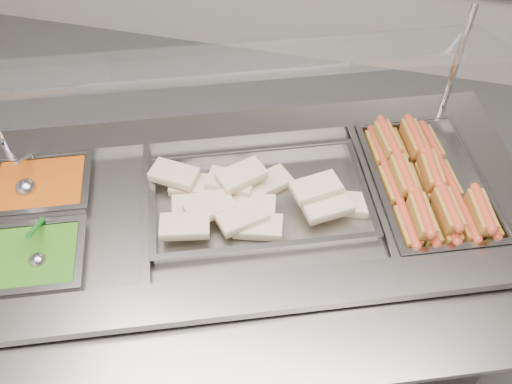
% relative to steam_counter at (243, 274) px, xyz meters
% --- Properties ---
extents(steam_counter, '(2.05, 1.43, 0.90)m').
position_rel_steam_counter_xyz_m(steam_counter, '(0.00, 0.00, 0.00)').
color(steam_counter, gray).
rests_on(steam_counter, ground).
extents(tray_rail, '(1.77, 0.95, 0.05)m').
position_rel_steam_counter_xyz_m(tray_rail, '(0.18, -0.48, 0.40)').
color(tray_rail, gray).
rests_on(tray_rail, steam_counter).
extents(sneeze_guard, '(1.64, 0.85, 0.44)m').
position_rel_steam_counter_xyz_m(sneeze_guard, '(-0.08, 0.20, 0.81)').
color(sneeze_guard, silver).
rests_on(sneeze_guard, steam_counter).
extents(pan_hotdogs, '(0.51, 0.63, 0.10)m').
position_rel_steam_counter_xyz_m(pan_hotdogs, '(0.58, 0.22, 0.41)').
color(pan_hotdogs, gray).
rests_on(pan_hotdogs, steam_counter).
extents(pan_wraps, '(0.78, 0.61, 0.07)m').
position_rel_steam_counter_xyz_m(pan_wraps, '(0.06, 0.02, 0.42)').
color(pan_wraps, gray).
rests_on(pan_wraps, steam_counter).
extents(pan_beans, '(0.36, 0.33, 0.10)m').
position_rel_steam_counter_xyz_m(pan_beans, '(-0.65, -0.09, 0.41)').
color(pan_beans, gray).
rests_on(pan_beans, steam_counter).
extents(pan_peas, '(0.36, 0.33, 0.10)m').
position_rel_steam_counter_xyz_m(pan_peas, '(-0.55, -0.36, 0.41)').
color(pan_peas, gray).
rests_on(pan_peas, steam_counter).
extents(hotdogs_in_buns, '(0.46, 0.56, 0.12)m').
position_rel_steam_counter_xyz_m(hotdogs_in_buns, '(0.57, 0.19, 0.46)').
color(hotdogs_in_buns, '#965D1F').
rests_on(hotdogs_in_buns, pan_hotdogs).
extents(tortilla_wraps, '(0.71, 0.40, 0.10)m').
position_rel_steam_counter_xyz_m(tortilla_wraps, '(0.01, -0.01, 0.46)').
color(tortilla_wraps, '#CBB088').
rests_on(tortilla_wraps, pan_wraps).
extents(ladle, '(0.10, 0.18, 0.15)m').
position_rel_steam_counter_xyz_m(ladle, '(-0.69, -0.12, 0.46)').
color(ladle, '#B0AFB4').
rests_on(ladle, pan_beans).
extents(serving_spoon, '(0.09, 0.17, 0.14)m').
position_rel_steam_counter_xyz_m(serving_spoon, '(-0.52, -0.36, 0.46)').
color(serving_spoon, '#B0AFB4').
rests_on(serving_spoon, pan_peas).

